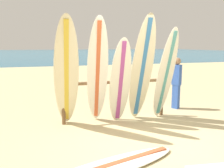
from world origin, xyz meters
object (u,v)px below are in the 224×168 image
at_px(surfboard_leaning_left, 97,73).
at_px(surfboard_leaning_center_right, 166,74).
at_px(surfboard_rack, 116,92).
at_px(surfboard_leaning_far_left, 66,75).
at_px(beachgoer_standing, 177,81).
at_px(surfboard_leaning_center_left, 120,82).
at_px(surfboard_leaning_center, 142,70).
at_px(surfboard_lying_on_sand, 108,167).
at_px(small_boat_offshore, 98,56).

height_order(surfboard_leaning_left, surfboard_leaning_center_right, surfboard_leaning_left).
xyz_separation_m(surfboard_rack, surfboard_leaning_center_right, (1.19, -0.33, 0.43)).
bearing_deg(surfboard_leaning_far_left, surfboard_leaning_left, 4.38).
bearing_deg(beachgoer_standing, surfboard_leaning_center_left, -157.53).
bearing_deg(surfboard_leaning_center, surfboard_leaning_center_right, 1.16).
distance_m(surfboard_leaning_center_right, beachgoer_standing, 1.21).
relative_size(surfboard_leaning_center, beachgoer_standing, 1.71).
bearing_deg(surfboard_leaning_center_right, surfboard_leaning_center_left, -179.05).
relative_size(surfboard_rack, surfboard_lying_on_sand, 1.04).
relative_size(surfboard_rack, beachgoer_standing, 1.78).
distance_m(surfboard_leaning_center_left, beachgoer_standing, 2.21).
bearing_deg(surfboard_lying_on_sand, surfboard_leaning_center_left, 66.21).
bearing_deg(surfboard_lying_on_sand, surfboard_leaning_far_left, 100.82).
relative_size(surfboard_leaning_left, surfboard_lying_on_sand, 0.95).
relative_size(surfboard_leaning_left, surfboard_leaning_center, 0.96).
height_order(surfboard_leaning_center, beachgoer_standing, surfboard_leaning_center).
relative_size(surfboard_leaning_left, surfboard_leaning_center_right, 1.07).
bearing_deg(surfboard_leaning_center_right, small_boat_offshore, 79.11).
distance_m(surfboard_leaning_center_left, surfboard_leaning_center, 0.61).
distance_m(surfboard_leaning_far_left, surfboard_leaning_center_right, 2.44).
bearing_deg(surfboard_rack, beachgoer_standing, 13.56).
height_order(surfboard_leaning_far_left, surfboard_leaning_center_left, surfboard_leaning_far_left).
relative_size(surfboard_leaning_center_right, small_boat_offshore, 0.73).
relative_size(surfboard_leaning_left, small_boat_offshore, 0.79).
distance_m(surfboard_leaning_center, surfboard_lying_on_sand, 2.75).
distance_m(surfboard_rack, surfboard_leaning_center_right, 1.31).
height_order(surfboard_leaning_left, surfboard_lying_on_sand, surfboard_leaning_left).
relative_size(surfboard_rack, surfboard_leaning_far_left, 1.09).
relative_size(surfboard_rack, surfboard_leaning_center_left, 1.32).
xyz_separation_m(surfboard_leaning_far_left, surfboard_leaning_center_left, (1.24, 0.06, -0.21)).
relative_size(surfboard_leaning_far_left, surfboard_leaning_center, 0.96).
distance_m(beachgoer_standing, small_boat_offshore, 30.13).
bearing_deg(surfboard_lying_on_sand, surfboard_rack, 69.48).
distance_m(surfboard_leaning_far_left, surfboard_leaning_left, 0.70).
distance_m(surfboard_leaning_center_left, surfboard_lying_on_sand, 2.38).
bearing_deg(surfboard_lying_on_sand, beachgoer_standing, 44.19).
xyz_separation_m(surfboard_leaning_far_left, surfboard_leaning_left, (0.70, 0.05, -0.00)).
bearing_deg(surfboard_leaning_center_right, surfboard_rack, 164.54).
distance_m(surfboard_rack, small_boat_offshore, 31.01).
distance_m(surfboard_leaning_far_left, surfboard_leaning_center, 1.79).
xyz_separation_m(surfboard_leaning_left, surfboard_leaning_center, (1.09, 0.01, 0.05)).
xyz_separation_m(surfboard_rack, surfboard_leaning_left, (-0.54, -0.35, 0.52)).
xyz_separation_m(surfboard_leaning_far_left, surfboard_leaning_center_right, (2.44, 0.08, -0.09)).
relative_size(surfboard_leaning_center_left, surfboard_leaning_center, 0.79).
xyz_separation_m(surfboard_leaning_left, beachgoer_standing, (2.58, 0.84, -0.40)).
height_order(surfboard_leaning_center_left, surfboard_leaning_center, surfboard_leaning_center).
bearing_deg(surfboard_rack, surfboard_leaning_center_left, -89.85).
distance_m(surfboard_leaning_center, small_boat_offshore, 31.23).
height_order(surfboard_leaning_center_right, surfboard_lying_on_sand, surfboard_leaning_center_right).
bearing_deg(surfboard_leaning_far_left, surfboard_leaning_center_left, 2.54).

